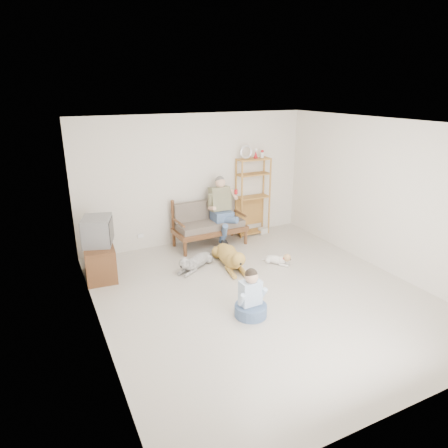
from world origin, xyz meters
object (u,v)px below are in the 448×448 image
etagere (253,196)px  golden_retriever (230,257)px  tv_stand (99,261)px  loveseat (209,223)px

etagere → golden_retriever: (-1.24, -1.35, -0.71)m
tv_stand → golden_retriever: 2.36m
etagere → tv_stand: (-3.51, -0.72, -0.59)m
loveseat → golden_retriever: loveseat is taller
loveseat → golden_retriever: (-0.08, -1.19, -0.30)m
loveseat → tv_stand: 2.43m
loveseat → etagere: size_ratio=0.75×
tv_stand → etagere: bearing=16.6°
loveseat → tv_stand: size_ratio=1.62×
etagere → golden_retriever: bearing=-132.5°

